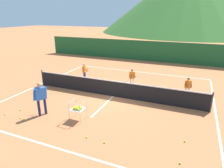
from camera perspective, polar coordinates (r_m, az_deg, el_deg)
name	(u,v)px	position (r m, az deg, el deg)	size (l,w,h in m)	color
ground_plane	(113,96)	(11.67, 0.36, -3.56)	(120.00, 120.00, 0.00)	#C67042
line_baseline_near	(58,148)	(7.74, -15.22, -17.42)	(10.82, 0.08, 0.01)	white
line_baseline_far	(139,72)	(16.74, 7.75, 3.45)	(10.82, 0.08, 0.01)	white
line_sideline_west	(40,84)	(14.48, -19.85, -0.10)	(0.08, 10.84, 0.01)	white
line_sideline_east	(216,113)	(11.01, 27.62, -7.40)	(0.08, 10.84, 0.01)	white
line_service_center	(113,96)	(11.67, 0.36, -3.55)	(0.08, 5.50, 0.01)	white
tennis_net	(113,88)	(11.49, 0.36, -1.26)	(10.39, 0.08, 1.05)	#333338
instructor	(41,96)	(9.80, -19.78, -3.18)	(0.49, 0.82, 1.64)	#191E4C
student_0	(84,70)	(14.57, -7.91, 4.00)	(0.49, 0.55, 1.21)	navy
student_1	(132,76)	(13.04, 5.76, 2.26)	(0.40, 0.68, 1.22)	silver
student_2	(188,85)	(12.11, 20.97, -0.38)	(0.44, 0.66, 1.20)	silver
ball_cart	(77,108)	(9.06, -9.89, -6.80)	(0.58, 0.58, 0.90)	#B7B7BC
tennis_ball_0	(0,124)	(10.13, -29.53, -9.86)	(0.07, 0.07, 0.07)	yellow
tennis_ball_1	(26,120)	(9.92, -23.48, -9.46)	(0.07, 0.07, 0.07)	yellow
tennis_ball_2	(21,110)	(11.02, -24.77, -6.75)	(0.07, 0.07, 0.07)	yellow
tennis_ball_3	(21,118)	(10.19, -24.74, -8.88)	(0.07, 0.07, 0.07)	yellow
tennis_ball_4	(185,141)	(8.25, 20.16, -15.17)	(0.07, 0.07, 0.07)	yellow
tennis_ball_5	(180,163)	(7.21, 18.95, -20.67)	(0.07, 0.07, 0.07)	yellow
tennis_ball_7	(105,142)	(7.73, -2.15, -16.41)	(0.07, 0.07, 0.07)	yellow
tennis_ball_8	(6,114)	(10.88, -28.21, -7.64)	(0.07, 0.07, 0.07)	yellow
tennis_ball_9	(87,137)	(8.07, -7.25, -14.86)	(0.07, 0.07, 0.07)	yellow
windscreen_fence	(151,51)	(20.74, 11.18, 9.23)	(23.81, 0.08, 2.03)	#1E5B2D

